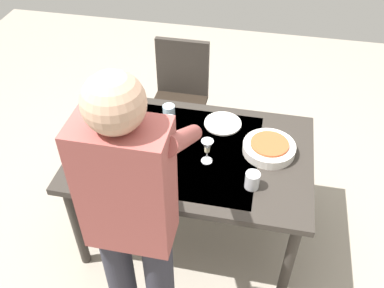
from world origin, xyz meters
name	(u,v)px	position (x,y,z in m)	size (l,w,h in m)	color
ground_plane	(192,228)	(0.00, 0.00, 0.00)	(6.00, 6.00, 0.00)	#9E9384
dining_table	(192,160)	(0.00, 0.00, 0.65)	(1.38, 0.90, 0.73)	#332D28
chair_near	(180,93)	(0.26, -0.83, 0.53)	(0.40, 0.40, 0.91)	black
person_server	(133,218)	(0.11, 0.71, 0.96)	(0.42, 0.61, 1.69)	#2D2D38
wine_bottle	(148,166)	(0.18, 0.28, 0.84)	(0.07, 0.07, 0.30)	black
wine_glass_left	(207,147)	(-0.10, 0.07, 0.84)	(0.07, 0.07, 0.15)	white
water_cup_near_left	(170,123)	(0.17, -0.16, 0.78)	(0.07, 0.07, 0.09)	silver
water_cup_near_right	(169,112)	(0.20, -0.27, 0.78)	(0.08, 0.08, 0.09)	silver
water_cup_far_left	(252,180)	(-0.36, 0.21, 0.78)	(0.08, 0.08, 0.09)	silver
serving_bowl_pasta	(269,148)	(-0.43, -0.08, 0.76)	(0.30, 0.30, 0.07)	white
dinner_plate_near	(223,123)	(-0.14, -0.27, 0.74)	(0.23, 0.23, 0.01)	white
dinner_plate_far	(117,135)	(0.46, -0.03, 0.74)	(0.23, 0.23, 0.01)	white
table_knife	(178,148)	(0.09, 0.00, 0.73)	(0.01, 0.20, 0.01)	silver
table_fork	(111,172)	(0.40, 0.26, 0.73)	(0.01, 0.18, 0.01)	silver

